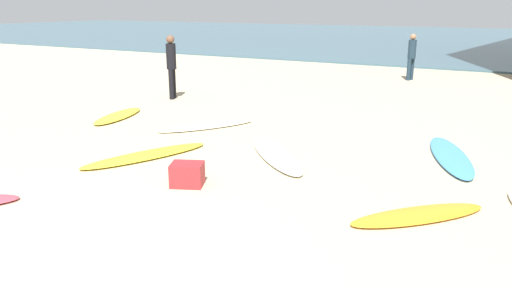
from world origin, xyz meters
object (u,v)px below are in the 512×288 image
(surfboard_7, at_px, (451,156))
(beachgoer_mid, at_px, (171,63))
(surfboard_6, at_px, (277,155))
(beachgoer_near, at_px, (412,55))
(surfboard_2, at_px, (206,126))
(beach_cooler, at_px, (187,174))
(surfboard_1, at_px, (146,155))
(surfboard_9, at_px, (118,116))
(surfboard_5, at_px, (418,215))

(surfboard_7, height_order, beachgoer_mid, beachgoer_mid)
(surfboard_6, distance_m, beachgoer_near, 10.79)
(surfboard_2, xyz_separation_m, beach_cooler, (1.82, -3.17, 0.15))
(beachgoer_mid, distance_m, beach_cooler, 7.31)
(surfboard_1, distance_m, beachgoer_near, 12.11)
(surfboard_1, height_order, surfboard_9, surfboard_9)
(surfboard_7, bearing_deg, surfboard_6, -170.37)
(beachgoer_near, height_order, beach_cooler, beachgoer_near)
(surfboard_7, bearing_deg, beachgoer_mid, 146.30)
(surfboard_6, bearing_deg, surfboard_7, -15.67)
(surfboard_1, distance_m, beachgoer_mid, 5.81)
(surfboard_2, relative_size, beachgoer_near, 1.37)
(beach_cooler, bearing_deg, surfboard_6, 73.25)
(surfboard_5, bearing_deg, surfboard_9, 25.50)
(surfboard_7, xyz_separation_m, beach_cooler, (-3.35, -3.39, 0.13))
(surfboard_5, height_order, beachgoer_mid, beachgoer_mid)
(surfboard_9, height_order, beachgoer_mid, beachgoer_mid)
(surfboard_9, bearing_deg, beachgoer_mid, -96.28)
(surfboard_9, xyz_separation_m, beach_cooler, (4.29, -2.94, 0.13))
(surfboard_2, distance_m, surfboard_5, 5.81)
(surfboard_5, relative_size, beach_cooler, 4.08)
(surfboard_2, bearing_deg, surfboard_7, 35.28)
(surfboard_9, distance_m, beachgoer_mid, 2.83)
(surfboard_1, xyz_separation_m, beachgoer_mid, (-3.14, 4.78, 0.99))
(surfboard_1, height_order, surfboard_5, surfboard_1)
(surfboard_2, relative_size, beachgoer_mid, 1.24)
(surfboard_5, distance_m, surfboard_9, 8.00)
(surfboard_2, height_order, beachgoer_near, beachgoer_near)
(surfboard_1, relative_size, beachgoer_near, 1.47)
(surfboard_2, xyz_separation_m, beachgoer_mid, (-2.83, 2.39, 1.00))
(surfboard_5, bearing_deg, surfboard_6, 16.26)
(beachgoer_near, bearing_deg, surfboard_2, 6.48)
(surfboard_6, height_order, beachgoer_mid, beachgoer_mid)
(surfboard_1, bearing_deg, surfboard_6, 50.21)
(surfboard_1, relative_size, beachgoer_mid, 1.34)
(surfboard_1, bearing_deg, beach_cooler, -5.54)
(surfboard_7, height_order, beach_cooler, beach_cooler)
(surfboard_5, bearing_deg, beach_cooler, 51.85)
(surfboard_7, xyz_separation_m, beachgoer_mid, (-8.00, 2.17, 0.99))
(beachgoer_near, height_order, beachgoer_mid, beachgoer_mid)
(surfboard_1, bearing_deg, beachgoer_near, 101.45)
(surfboard_5, relative_size, beachgoer_near, 1.19)
(beachgoer_near, relative_size, beach_cooler, 3.44)
(surfboard_7, relative_size, beachgoer_mid, 1.41)
(surfboard_2, distance_m, beachgoer_near, 9.85)
(surfboard_9, distance_m, beach_cooler, 5.20)
(surfboard_9, height_order, beach_cooler, beach_cooler)
(surfboard_5, distance_m, surfboard_6, 3.10)
(surfboard_2, xyz_separation_m, beachgoer_near, (2.50, 9.49, 0.89))
(surfboard_2, distance_m, surfboard_9, 2.47)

